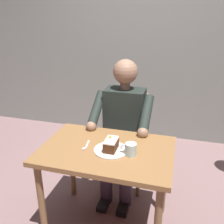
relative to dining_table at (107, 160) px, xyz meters
name	(u,v)px	position (x,y,z in m)	size (l,w,h in m)	color
ground_plane	(107,223)	(0.00, 0.00, -0.62)	(14.00, 14.00, 0.00)	#7F6161
cafe_rear_panel	(148,25)	(0.00, -1.80, 0.88)	(6.40, 0.12, 3.00)	gray
dining_table	(107,160)	(0.00, 0.00, 0.00)	(0.96, 0.65, 0.72)	olive
chair	(126,134)	(0.00, -0.66, -0.11)	(0.42, 0.42, 0.92)	brown
seated_person	(122,127)	(0.00, -0.49, 0.06)	(0.53, 0.58, 1.28)	#212925
dessert_plate	(111,150)	(-0.04, 0.02, 0.11)	(0.25, 0.25, 0.01)	silver
cake_slice	(111,144)	(-0.04, 0.02, 0.15)	(0.08, 0.14, 0.10)	#492814
coffee_cup	(131,149)	(-0.19, 0.04, 0.15)	(0.11, 0.08, 0.09)	silver
dessert_spoon	(86,146)	(0.16, 0.02, 0.10)	(0.03, 0.14, 0.01)	silver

